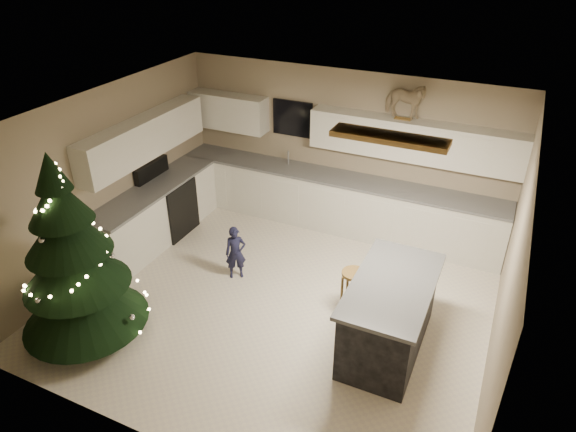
# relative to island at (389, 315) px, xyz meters

# --- Properties ---
(ground_plane) EXTENTS (5.50, 5.50, 0.00)m
(ground_plane) POSITION_rel_island_xyz_m (-1.59, 0.23, -0.48)
(ground_plane) COLOR beige
(room_shell) EXTENTS (5.52, 5.02, 2.61)m
(room_shell) POSITION_rel_island_xyz_m (-1.57, 0.23, 1.27)
(room_shell) COLOR gray
(room_shell) RESTS_ON ground_plane
(cabinetry) EXTENTS (5.50, 3.20, 2.00)m
(cabinetry) POSITION_rel_island_xyz_m (-2.50, 1.87, 0.28)
(cabinetry) COLOR silver
(cabinetry) RESTS_ON ground_plane
(island) EXTENTS (0.90, 1.70, 0.95)m
(island) POSITION_rel_island_xyz_m (0.00, 0.00, 0.00)
(island) COLOR black
(island) RESTS_ON ground_plane
(bar_stool) EXTENTS (0.32, 0.32, 0.62)m
(bar_stool) POSITION_rel_island_xyz_m (-0.60, 0.46, -0.02)
(bar_stool) COLOR brown
(bar_stool) RESTS_ON ground_plane
(christmas_tree) EXTENTS (1.55, 1.50, 2.48)m
(christmas_tree) POSITION_rel_island_xyz_m (-3.44, -1.37, 0.54)
(christmas_tree) COLOR #3F2816
(christmas_tree) RESTS_ON ground_plane
(toddler) EXTENTS (0.36, 0.33, 0.82)m
(toddler) POSITION_rel_island_xyz_m (-2.37, 0.47, -0.07)
(toddler) COLOR #1C1B3E
(toddler) RESTS_ON ground_plane
(rocking_horse) EXTENTS (0.65, 0.34, 0.55)m
(rocking_horse) POSITION_rel_island_xyz_m (-0.64, 2.55, 1.81)
(rocking_horse) COLOR brown
(rocking_horse) RESTS_ON cabinetry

